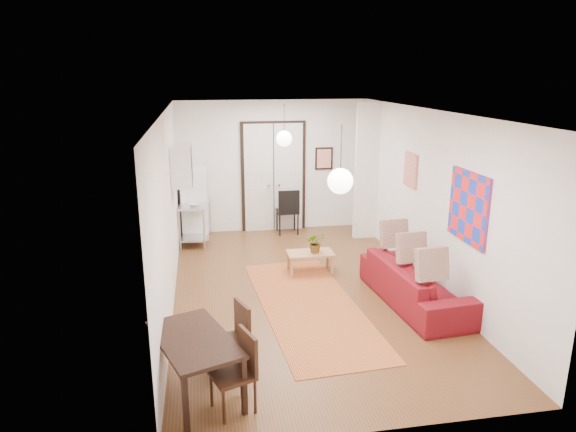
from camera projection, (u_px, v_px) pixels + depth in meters
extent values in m
plane|color=brown|center=(304.00, 290.00, 8.46)|extent=(7.00, 7.00, 0.00)
cube|color=white|center=(306.00, 112.00, 7.67)|extent=(4.20, 7.00, 0.02)
cube|color=white|center=(273.00, 166.00, 11.38)|extent=(4.20, 0.02, 2.90)
cube|color=white|center=(381.00, 299.00, 4.74)|extent=(4.20, 0.02, 2.90)
cube|color=white|center=(168.00, 211.00, 7.72)|extent=(0.02, 7.00, 2.90)
cube|color=white|center=(430.00, 200.00, 8.41)|extent=(0.02, 7.00, 2.90)
cube|color=silver|center=(274.00, 178.00, 11.41)|extent=(1.44, 0.06, 2.50)
cube|color=white|center=(367.00, 172.00, 10.79)|extent=(0.50, 0.10, 2.90)
cube|color=white|center=(182.00, 164.00, 9.05)|extent=(0.35, 1.00, 0.70)
cube|color=red|center=(468.00, 207.00, 7.16)|extent=(0.05, 1.00, 1.00)
cube|color=beige|center=(411.00, 170.00, 9.07)|extent=(0.05, 0.50, 0.60)
cube|color=red|center=(324.00, 159.00, 11.50)|extent=(0.40, 0.03, 0.50)
cube|color=brown|center=(174.00, 157.00, 9.49)|extent=(0.03, 0.44, 0.54)
sphere|color=white|center=(284.00, 139.00, 9.74)|extent=(0.30, 0.30, 0.30)
cylinder|color=black|center=(284.00, 117.00, 9.64)|extent=(0.01, 0.01, 0.50)
sphere|color=white|center=(340.00, 181.00, 5.95)|extent=(0.30, 0.30, 0.30)
cylinder|color=black|center=(341.00, 147.00, 5.84)|extent=(0.01, 0.01, 0.50)
cube|color=#C36930|center=(309.00, 306.00, 7.88)|extent=(1.67, 3.86, 0.01)
imported|color=maroon|center=(415.00, 283.00, 7.91)|extent=(1.08, 2.34, 0.66)
cube|color=#AD8151|center=(310.00, 253.00, 9.17)|extent=(0.83, 0.47, 0.04)
cube|color=#AD8151|center=(292.00, 268.00, 8.98)|extent=(0.05, 0.05, 0.33)
cube|color=#AD8151|center=(332.00, 265.00, 9.10)|extent=(0.05, 0.05, 0.33)
cube|color=#AD8151|center=(288.00, 260.00, 9.33)|extent=(0.05, 0.05, 0.33)
cube|color=#AD8151|center=(327.00, 258.00, 9.45)|extent=(0.05, 0.05, 0.33)
imported|color=#34672E|center=(316.00, 243.00, 9.13)|extent=(0.32, 0.28, 0.36)
cube|color=silver|center=(195.00, 203.00, 10.67)|extent=(0.71, 1.19, 0.04)
cube|color=silver|center=(196.00, 234.00, 10.85)|extent=(0.66, 1.14, 0.03)
cylinder|color=silver|center=(183.00, 230.00, 10.25)|extent=(0.04, 0.04, 0.84)
cylinder|color=silver|center=(208.00, 229.00, 10.33)|extent=(0.04, 0.04, 0.84)
cylinder|color=silver|center=(184.00, 216.00, 11.23)|extent=(0.04, 0.04, 0.84)
cylinder|color=silver|center=(207.00, 215.00, 11.31)|extent=(0.04, 0.04, 0.84)
imported|color=beige|center=(194.00, 205.00, 10.37)|extent=(0.26, 0.26, 0.05)
imported|color=teal|center=(194.00, 195.00, 10.87)|extent=(0.10, 0.11, 0.18)
cube|color=white|center=(195.00, 203.00, 10.95)|extent=(0.56, 0.56, 1.53)
cube|color=black|center=(194.00, 339.00, 5.56)|extent=(1.11, 1.43, 0.05)
cube|color=black|center=(163.00, 404.00, 5.05)|extent=(0.07, 0.07, 0.65)
cube|color=black|center=(227.00, 397.00, 5.15)|extent=(0.07, 0.07, 0.65)
cube|color=black|center=(169.00, 344.00, 6.16)|extent=(0.07, 0.07, 0.65)
cube|color=black|center=(222.00, 339.00, 6.26)|extent=(0.07, 0.07, 0.65)
cube|color=#351911|center=(228.00, 342.00, 6.02)|extent=(0.53, 0.51, 0.04)
cube|color=#351911|center=(227.00, 316.00, 6.14)|extent=(0.17, 0.39, 0.43)
cylinder|color=#351911|center=(215.00, 367.00, 5.88)|extent=(0.03, 0.03, 0.41)
cylinder|color=#351911|center=(245.00, 364.00, 5.94)|extent=(0.03, 0.03, 0.41)
cylinder|color=#351911|center=(214.00, 351.00, 6.22)|extent=(0.03, 0.03, 0.41)
cylinder|color=#351911|center=(242.00, 349.00, 6.28)|extent=(0.03, 0.03, 0.41)
cube|color=#351911|center=(232.00, 375.00, 5.36)|extent=(0.53, 0.51, 0.04)
cube|color=#351911|center=(231.00, 346.00, 5.47)|extent=(0.17, 0.39, 0.43)
cylinder|color=#351911|center=(218.00, 405.00, 5.22)|extent=(0.03, 0.03, 0.41)
cylinder|color=#351911|center=(251.00, 401.00, 5.27)|extent=(0.03, 0.03, 0.41)
cylinder|color=#351911|center=(216.00, 384.00, 5.56)|extent=(0.03, 0.03, 0.41)
cylinder|color=#351911|center=(247.00, 381.00, 5.61)|extent=(0.03, 0.03, 0.41)
cube|color=black|center=(287.00, 211.00, 11.35)|extent=(0.47, 0.47, 0.04)
cube|color=black|center=(286.00, 197.00, 11.48)|extent=(0.46, 0.04, 0.50)
cylinder|color=black|center=(280.00, 225.00, 11.19)|extent=(0.03, 0.03, 0.50)
cylinder|color=black|center=(298.00, 224.00, 11.26)|extent=(0.03, 0.03, 0.50)
cylinder|color=black|center=(277.00, 220.00, 11.58)|extent=(0.03, 0.03, 0.50)
cylinder|color=black|center=(295.00, 219.00, 11.64)|extent=(0.03, 0.03, 0.50)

